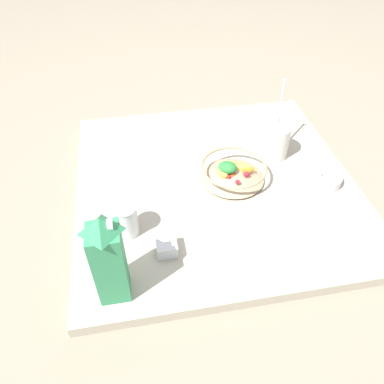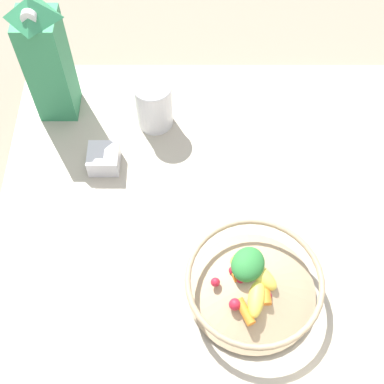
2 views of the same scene
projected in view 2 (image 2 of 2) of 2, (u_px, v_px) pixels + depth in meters
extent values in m
plane|color=gray|center=(253.00, 270.00, 0.99)|extent=(6.00, 6.00, 0.00)
cube|color=#B2A893|center=(254.00, 266.00, 0.97)|extent=(0.96, 0.96, 0.04)
cylinder|color=tan|center=(252.00, 293.00, 0.92)|extent=(0.12, 0.12, 0.01)
cone|color=tan|center=(254.00, 286.00, 0.89)|extent=(0.22, 0.22, 0.05)
torus|color=tan|center=(255.00, 281.00, 0.87)|extent=(0.23, 0.23, 0.01)
ellipsoid|color=#EFD64C|center=(259.00, 275.00, 0.89)|extent=(0.07, 0.07, 0.03)
ellipsoid|color=#EFD64C|center=(257.00, 297.00, 0.87)|extent=(0.04, 0.07, 0.03)
ellipsoid|color=#EFD64C|center=(246.00, 258.00, 0.90)|extent=(0.06, 0.05, 0.03)
cylinder|color=orange|center=(246.00, 274.00, 0.89)|extent=(0.05, 0.03, 0.02)
cylinder|color=orange|center=(245.00, 312.00, 0.86)|extent=(0.03, 0.05, 0.02)
cylinder|color=orange|center=(265.00, 292.00, 0.88)|extent=(0.02, 0.04, 0.02)
sphere|color=red|center=(235.00, 304.00, 0.86)|extent=(0.02, 0.02, 0.02)
sphere|color=red|center=(268.00, 296.00, 0.87)|extent=(0.02, 0.02, 0.02)
sphere|color=red|center=(216.00, 282.00, 0.89)|extent=(0.02, 0.02, 0.02)
sphere|color=red|center=(233.00, 270.00, 0.90)|extent=(0.02, 0.02, 0.02)
sphere|color=red|center=(242.00, 279.00, 0.89)|extent=(0.02, 0.02, 0.02)
sphere|color=red|center=(251.00, 285.00, 0.88)|extent=(0.01, 0.01, 0.01)
ellipsoid|color=#2D7F38|center=(248.00, 264.00, 0.88)|extent=(0.08, 0.08, 0.03)
cube|color=#338C59|center=(50.00, 66.00, 1.04)|extent=(0.08, 0.08, 0.24)
pyramid|color=#338C59|center=(31.00, 7.00, 0.92)|extent=(0.08, 0.08, 0.04)
cylinder|color=white|center=(29.00, 17.00, 0.91)|extent=(0.03, 0.01, 0.03)
cylinder|color=white|center=(155.00, 104.00, 1.07)|extent=(0.07, 0.07, 0.11)
torus|color=white|center=(153.00, 86.00, 1.03)|extent=(0.08, 0.08, 0.01)
cube|color=silver|center=(104.00, 159.00, 1.05)|extent=(0.06, 0.06, 0.04)
cube|color=brown|center=(105.00, 160.00, 1.05)|extent=(0.05, 0.05, 0.03)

